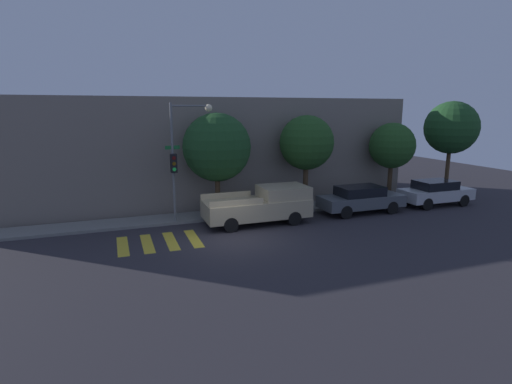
# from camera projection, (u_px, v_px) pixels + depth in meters

# --- Properties ---
(ground_plane) EXTENTS (60.00, 60.00, 0.00)m
(ground_plane) POSITION_uv_depth(u_px,v_px,m) (234.00, 240.00, 17.39)
(ground_plane) COLOR #2D2B30
(sidewalk) EXTENTS (26.00, 1.79, 0.14)m
(sidewalk) POSITION_uv_depth(u_px,v_px,m) (212.00, 215.00, 21.15)
(sidewalk) COLOR slate
(sidewalk) RESTS_ON ground
(building_row) EXTENTS (26.00, 6.00, 6.24)m
(building_row) POSITION_uv_depth(u_px,v_px,m) (194.00, 150.00, 24.48)
(building_row) COLOR slate
(building_row) RESTS_ON ground
(crosswalk) EXTENTS (3.43, 2.60, 0.00)m
(crosswalk) POSITION_uv_depth(u_px,v_px,m) (159.00, 242.00, 17.09)
(crosswalk) COLOR gold
(crosswalk) RESTS_ON ground
(traffic_light_pole) EXTENTS (2.35, 0.56, 5.90)m
(traffic_light_pole) POSITION_uv_depth(u_px,v_px,m) (182.00, 149.00, 19.22)
(traffic_light_pole) COLOR slate
(traffic_light_pole) RESTS_ON ground
(pickup_truck) EXTENTS (5.22, 2.13, 1.81)m
(pickup_truck) POSITION_uv_depth(u_px,v_px,m) (262.00, 205.00, 19.84)
(pickup_truck) COLOR tan
(pickup_truck) RESTS_ON ground
(sedan_near_corner) EXTENTS (4.68, 1.78, 1.49)m
(sedan_near_corner) POSITION_uv_depth(u_px,v_px,m) (361.00, 199.00, 21.80)
(sedan_near_corner) COLOR #4C5156
(sedan_near_corner) RESTS_ON ground
(sedan_middle) EXTENTS (4.33, 1.79, 1.49)m
(sedan_middle) POSITION_uv_depth(u_px,v_px,m) (436.00, 192.00, 23.54)
(sedan_middle) COLOR #B7BABF
(sedan_middle) RESTS_ON ground
(tree_near_corner) EXTENTS (3.53, 3.53, 5.43)m
(tree_near_corner) POSITION_uv_depth(u_px,v_px,m) (217.00, 147.00, 20.53)
(tree_near_corner) COLOR #4C3823
(tree_near_corner) RESTS_ON ground
(tree_midblock) EXTENTS (3.04, 3.04, 5.29)m
(tree_midblock) POSITION_uv_depth(u_px,v_px,m) (307.00, 143.00, 22.24)
(tree_midblock) COLOR #4C3823
(tree_midblock) RESTS_ON ground
(tree_far_end) EXTENTS (2.76, 2.76, 4.81)m
(tree_far_end) POSITION_uv_depth(u_px,v_px,m) (392.00, 146.00, 24.25)
(tree_far_end) COLOR #42301E
(tree_far_end) RESTS_ON ground
(tree_behind_truck) EXTENTS (3.35, 3.35, 6.11)m
(tree_behind_truck) POSITION_uv_depth(u_px,v_px,m) (451.00, 128.00, 25.56)
(tree_behind_truck) COLOR #4C3823
(tree_behind_truck) RESTS_ON ground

